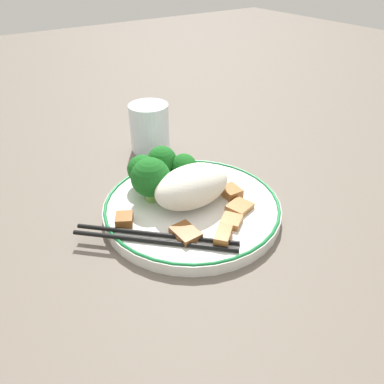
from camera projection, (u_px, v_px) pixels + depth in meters
The scene contains 16 objects.
ground_plane at pixel (192, 213), 0.56m from camera, with size 3.00×3.00×0.00m, color #665B51.
plate at pixel (192, 207), 0.55m from camera, with size 0.26×0.26×0.02m.
rice_mound at pixel (193, 188), 0.53m from camera, with size 0.12×0.07×0.06m.
broccoli_back_left at pixel (184, 167), 0.58m from camera, with size 0.04×0.04×0.05m.
broccoli_back_center at pixel (163, 161), 0.58m from camera, with size 0.05×0.05×0.06m.
broccoli_back_right at pixel (142, 170), 0.57m from camera, with size 0.05×0.05×0.05m.
broccoli_mid_left at pixel (151, 178), 0.53m from camera, with size 0.06×0.06×0.07m.
meat_near_front at pixel (211, 172), 0.61m from camera, with size 0.03×0.03×0.01m.
meat_near_left at pixel (223, 236), 0.47m from camera, with size 0.04×0.04×0.01m.
meat_near_right at pixel (231, 221), 0.50m from camera, with size 0.04×0.04×0.01m.
meat_near_back at pixel (240, 207), 0.53m from camera, with size 0.04×0.04×0.01m.
meat_on_rice_edge at pixel (186, 233), 0.48m from camera, with size 0.03×0.04×0.01m.
meat_mid_left at pixel (124, 219), 0.50m from camera, with size 0.03×0.03×0.01m.
meat_mid_right at pixel (231, 192), 0.56m from camera, with size 0.03×0.03×0.01m.
chopsticks at pixel (155, 238), 0.48m from camera, with size 0.17×0.16×0.01m.
drinking_glass at pixel (150, 128), 0.70m from camera, with size 0.07×0.07×0.09m.
Camera 1 is at (0.25, 0.37, 0.33)m, focal length 35.00 mm.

